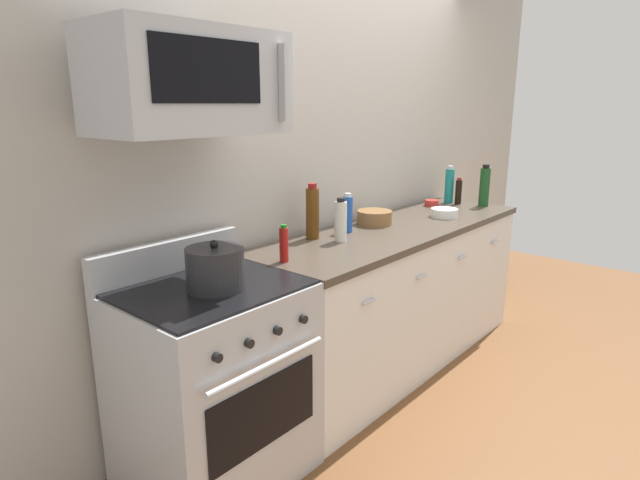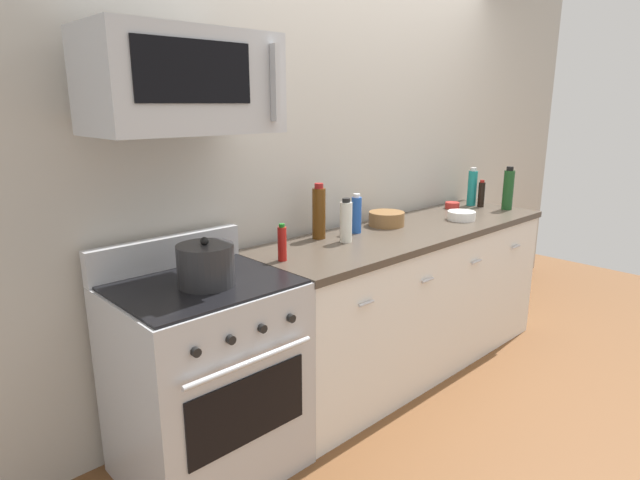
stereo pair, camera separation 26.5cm
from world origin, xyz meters
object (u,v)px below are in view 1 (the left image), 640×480
Objects in this scene: bottle_sparkling_teal at (449,185)px; bottle_soda_blue at (348,214)px; bowl_wooden_salad at (375,217)px; microwave at (190,82)px; bowl_red_small at (432,203)px; bottle_soy_sauce_dark at (458,192)px; bottle_hot_sauce_red at (284,244)px; bottle_vinegar_white at (341,221)px; stockpot at (215,268)px; range_oven at (214,382)px; bottle_wine_amber at (312,213)px; bowl_white_ceramic at (444,212)px; bottle_wine_green at (485,186)px.

bottle_soda_blue is (-1.28, 0.00, -0.02)m from bottle_sparkling_teal.
bottle_soda_blue is 0.29m from bowl_wooden_salad.
bowl_red_small is (2.23, 0.14, -0.81)m from microwave.
bottle_hot_sauce_red is at bearing -178.27° from bottle_soy_sauce_dark.
stockpot is (-0.96, -0.10, -0.03)m from bottle_vinegar_white.
bottle_hot_sauce_red is 0.82× the size of bowl_wooden_salad.
bottle_soy_sauce_dark is 1.28m from bottle_soda_blue.
microwave reaches higher than bottle_hot_sauce_red.
bottle_hot_sauce_red reaches higher than range_oven.
bowl_wooden_salad is (0.97, 0.14, -0.04)m from bottle_hot_sauce_red.
microwave reaches higher than bottle_wine_amber.
microwave is at bearing -179.90° from bottle_vinegar_white.
microwave is 7.14× the size of bowl_red_small.
range_oven is at bearing 90.00° from stockpot.
microwave reaches higher than bowl_wooden_salad.
bowl_white_ceramic is (0.97, -0.13, -0.09)m from bottle_vinegar_white.
bowl_red_small is (0.30, 0.27, -0.01)m from bowl_white_ceramic.
bowl_red_small is (0.79, 0.03, -0.02)m from bowl_wooden_salad.
bottle_vinegar_white is at bearing -176.03° from bottle_sparkling_teal.
bottle_sparkling_teal is 0.24m from bowl_red_small.
bowl_white_ceramic is at bearing -138.74° from bowl_red_small.
bottle_soda_blue is at bearing 168.57° from bottle_wine_green.
bowl_wooden_salad is at bearing 8.28° from bottle_hot_sauce_red.
microwave is 3.31× the size of bowl_wooden_salad.
bottle_hot_sauce_red reaches higher than bowl_white_ceramic.
stockpot reaches higher than bottle_soy_sauce_dark.
range_oven is 1.99m from bowl_white_ceramic.
bowl_wooden_salad reaches higher than bowl_red_small.
bottle_sparkling_teal is at bearing -0.10° from bowl_wooden_salad.
stockpot is at bearing -173.98° from bowl_red_small.
stockpot is (0.00, -0.05, 0.54)m from range_oven.
bottle_hot_sauce_red is 0.49m from bottle_vinegar_white.
range_oven is 2.55m from bottle_wine_green.
bottle_sparkling_teal is 1.48m from bottle_vinegar_white.
range_oven is 1.53m from bowl_wooden_salad.
bottle_wine_green is 1.71× the size of bowl_white_ceramic.
bowl_white_ceramic is (1.93, -0.13, -0.80)m from microwave.
bottle_wine_amber is at bearing 174.83° from bottle_soy_sauce_dark.
bottle_wine_amber is 1.58× the size of bottle_soy_sauce_dark.
bowl_wooden_salad is 0.93× the size of stockpot.
bottle_wine_amber is (0.90, 0.16, -0.68)m from microwave.
bottle_soy_sauce_dark is at bearing -4.67° from bowl_wooden_salad.
bowl_white_ceramic is 0.81× the size of bowl_wooden_salad.
bowl_white_ceramic is (1.46, -0.09, -0.06)m from bottle_hot_sauce_red.
bottle_sparkling_teal is at bearing 24.55° from bowl_white_ceramic.
range_oven is 1.28m from microwave.
range_oven is 4.44× the size of stockpot.
bottle_vinegar_white reaches higher than bottle_soy_sauce_dark.
bowl_red_small is at bearing 171.00° from bottle_sparkling_teal.
bottle_hot_sauce_red is (-2.01, 0.13, -0.06)m from bottle_wine_green.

